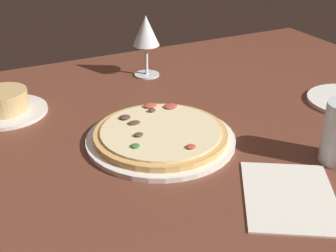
{
  "coord_description": "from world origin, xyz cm",
  "views": [
    {
      "loc": [
        -36.72,
        -70.54,
        47.83
      ],
      "look_at": [
        -1.63,
        0.05,
        7.0
      ],
      "focal_mm": 48.48,
      "sensor_mm": 36.0,
      "label": 1
    }
  ],
  "objects_px": {
    "ramekin_on_saucer": "(5,104)",
    "paper_menu": "(290,196)",
    "wine_glass_far": "(146,33)",
    "pizza_main": "(160,136)"
  },
  "relations": [
    {
      "from": "ramekin_on_saucer",
      "to": "paper_menu",
      "type": "relative_size",
      "value": 0.94
    },
    {
      "from": "pizza_main",
      "to": "paper_menu",
      "type": "height_order",
      "value": "pizza_main"
    },
    {
      "from": "pizza_main",
      "to": "paper_menu",
      "type": "xyz_separation_m",
      "value": [
        0.11,
        -0.26,
        -0.01
      ]
    },
    {
      "from": "ramekin_on_saucer",
      "to": "wine_glass_far",
      "type": "xyz_separation_m",
      "value": [
        0.38,
        0.07,
        0.09
      ]
    },
    {
      "from": "ramekin_on_saucer",
      "to": "paper_menu",
      "type": "xyz_separation_m",
      "value": [
        0.36,
        -0.53,
        -0.02
      ]
    },
    {
      "from": "ramekin_on_saucer",
      "to": "wine_glass_far",
      "type": "bearing_deg",
      "value": 11.28
    },
    {
      "from": "wine_glass_far",
      "to": "pizza_main",
      "type": "bearing_deg",
      "value": -109.84
    },
    {
      "from": "pizza_main",
      "to": "wine_glass_far",
      "type": "relative_size",
      "value": 1.82
    },
    {
      "from": "paper_menu",
      "to": "ramekin_on_saucer",
      "type": "bearing_deg",
      "value": 155.62
    },
    {
      "from": "pizza_main",
      "to": "paper_menu",
      "type": "distance_m",
      "value": 0.28
    }
  ]
}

